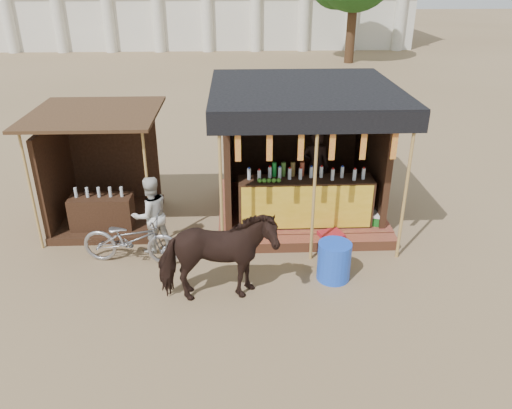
% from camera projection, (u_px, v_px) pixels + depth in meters
% --- Properties ---
extents(ground, '(120.00, 120.00, 0.00)m').
position_uv_depth(ground, '(260.00, 313.00, 7.72)').
color(ground, '#846B4C').
rests_on(ground, ground).
extents(main_stall, '(3.60, 3.61, 2.78)m').
position_uv_depth(main_stall, '(301.00, 171.00, 10.35)').
color(main_stall, brown).
rests_on(main_stall, ground).
extents(secondary_stall, '(2.40, 2.40, 2.38)m').
position_uv_depth(secondary_stall, '(98.00, 184.00, 10.16)').
color(secondary_stall, '#382114').
rests_on(secondary_stall, ground).
extents(cow, '(1.92, 1.01, 1.56)m').
position_uv_depth(cow, '(217.00, 258.00, 7.71)').
color(cow, black).
rests_on(cow, ground).
extents(motorbike, '(1.85, 0.88, 0.94)m').
position_uv_depth(motorbike, '(131.00, 239.00, 8.87)').
color(motorbike, '#92939A').
rests_on(motorbike, ground).
extents(bystander, '(0.90, 0.85, 1.48)m').
position_uv_depth(bystander, '(151.00, 215.00, 9.14)').
color(bystander, silver).
rests_on(bystander, ground).
extents(blue_barrel, '(0.58, 0.58, 0.68)m').
position_uv_depth(blue_barrel, '(334.00, 261.00, 8.45)').
color(blue_barrel, blue).
rests_on(blue_barrel, ground).
extents(red_crate, '(0.52, 0.47, 0.28)m').
position_uv_depth(red_crate, '(331.00, 239.00, 9.52)').
color(red_crate, maroon).
rests_on(red_crate, ground).
extents(cooler, '(0.75, 0.62, 0.46)m').
position_uv_depth(cooler, '(364.00, 220.00, 10.05)').
color(cooler, '#176A1D').
rests_on(cooler, ground).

